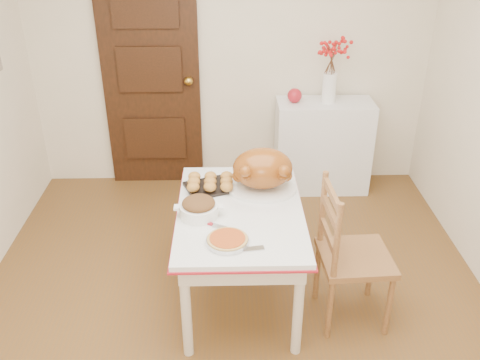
{
  "coord_description": "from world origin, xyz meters",
  "views": [
    {
      "loc": [
        -0.02,
        -2.52,
        2.42
      ],
      "look_at": [
        0.04,
        0.31,
        0.88
      ],
      "focal_mm": 39.17,
      "sensor_mm": 36.0,
      "label": 1
    }
  ],
  "objects_px": {
    "chair_oak": "(356,254)",
    "sideboard": "(322,146)",
    "kitchen_table": "(240,254)",
    "pumpkin_pie": "(227,240)",
    "turkey_platter": "(263,171)"
  },
  "relations": [
    {
      "from": "sideboard",
      "to": "pumpkin_pie",
      "type": "bearing_deg",
      "value": -114.66
    },
    {
      "from": "turkey_platter",
      "to": "pumpkin_pie",
      "type": "relative_size",
      "value": 1.91
    },
    {
      "from": "sideboard",
      "to": "pumpkin_pie",
      "type": "xyz_separation_m",
      "value": [
        -0.86,
        -1.88,
        0.3
      ]
    },
    {
      "from": "chair_oak",
      "to": "turkey_platter",
      "type": "distance_m",
      "value": 0.79
    },
    {
      "from": "chair_oak",
      "to": "pumpkin_pie",
      "type": "height_order",
      "value": "chair_oak"
    },
    {
      "from": "sideboard",
      "to": "turkey_platter",
      "type": "distance_m",
      "value": 1.49
    },
    {
      "from": "sideboard",
      "to": "turkey_platter",
      "type": "height_order",
      "value": "turkey_platter"
    },
    {
      "from": "sideboard",
      "to": "turkey_platter",
      "type": "bearing_deg",
      "value": -116.32
    },
    {
      "from": "sideboard",
      "to": "kitchen_table",
      "type": "bearing_deg",
      "value": -117.31
    },
    {
      "from": "kitchen_table",
      "to": "pumpkin_pie",
      "type": "bearing_deg",
      "value": -102.43
    },
    {
      "from": "turkey_platter",
      "to": "pumpkin_pie",
      "type": "xyz_separation_m",
      "value": [
        -0.23,
        -0.61,
        -0.12
      ]
    },
    {
      "from": "sideboard",
      "to": "chair_oak",
      "type": "relative_size",
      "value": 0.87
    },
    {
      "from": "chair_oak",
      "to": "turkey_platter",
      "type": "bearing_deg",
      "value": 48.66
    },
    {
      "from": "chair_oak",
      "to": "sideboard",
      "type": "bearing_deg",
      "value": -5.7
    },
    {
      "from": "sideboard",
      "to": "chair_oak",
      "type": "height_order",
      "value": "chair_oak"
    }
  ]
}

